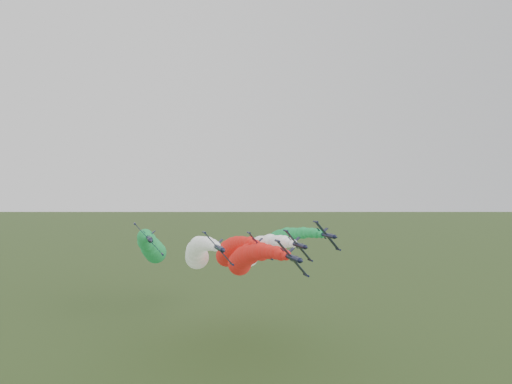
# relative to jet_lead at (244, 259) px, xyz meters

# --- Properties ---
(jet_lead) EXTENTS (13.21, 73.75, 17.94)m
(jet_lead) POSITION_rel_jet_lead_xyz_m (0.00, 0.00, 0.00)
(jet_lead) COLOR black
(jet_lead) RESTS_ON ground
(jet_inner_left) EXTENTS (13.36, 73.91, 18.09)m
(jet_inner_left) POSITION_rel_jet_lead_xyz_m (-10.97, 12.05, 0.61)
(jet_inner_left) COLOR black
(jet_inner_left) RESTS_ON ground
(jet_inner_right) EXTENTS (13.67, 74.22, 18.40)m
(jet_inner_right) POSITION_rel_jet_lead_xyz_m (6.71, 14.29, 0.39)
(jet_inner_right) COLOR black
(jet_inner_right) RESTS_ON ground
(jet_outer_left) EXTENTS (13.62, 74.16, 18.35)m
(jet_outer_left) POSITION_rel_jet_lead_xyz_m (-23.65, 20.44, 1.94)
(jet_outer_left) COLOR black
(jet_outer_left) RESTS_ON ground
(jet_outer_right) EXTENTS (13.45, 73.99, 18.18)m
(jet_outer_right) POSITION_rel_jet_lead_xyz_m (15.48, 19.25, 1.76)
(jet_outer_right) COLOR black
(jet_outer_right) RESTS_ON ground
(jet_trail) EXTENTS (14.01, 74.55, 18.74)m
(jet_trail) POSITION_rel_jet_lead_xyz_m (2.86, 30.05, -1.49)
(jet_trail) COLOR black
(jet_trail) RESTS_ON ground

